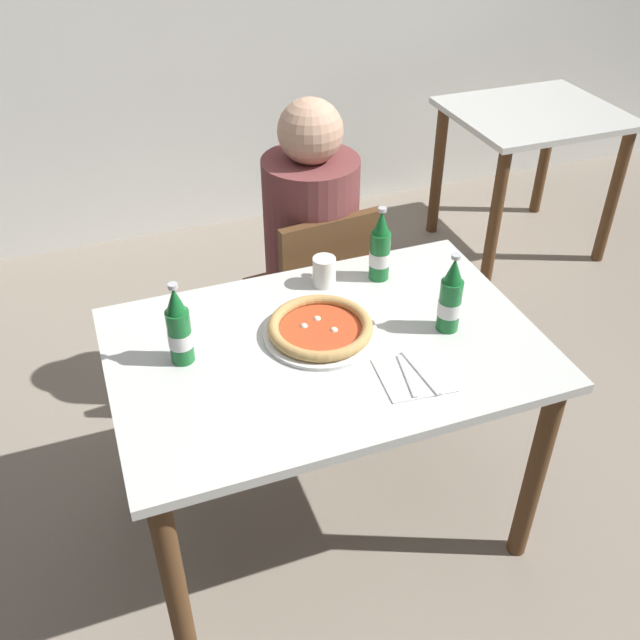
# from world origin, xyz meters

# --- Properties ---
(ground_plane) EXTENTS (8.00, 8.00, 0.00)m
(ground_plane) POSITION_xyz_m (0.00, 0.00, 0.00)
(ground_plane) COLOR gray
(dining_table_main) EXTENTS (1.20, 0.80, 0.75)m
(dining_table_main) POSITION_xyz_m (0.00, 0.00, 0.64)
(dining_table_main) COLOR silver
(dining_table_main) RESTS_ON ground_plane
(chair_behind_table) EXTENTS (0.44, 0.44, 0.85)m
(chair_behind_table) POSITION_xyz_m (0.20, 0.61, 0.48)
(chair_behind_table) COLOR brown
(chair_behind_table) RESTS_ON ground_plane
(diner_seated) EXTENTS (0.34, 0.34, 1.21)m
(diner_seated) POSITION_xyz_m (0.19, 0.66, 0.58)
(diner_seated) COLOR #2D3342
(diner_seated) RESTS_ON ground_plane
(dining_table_background) EXTENTS (0.80, 0.70, 0.75)m
(dining_table_background) POSITION_xyz_m (1.60, 1.36, 0.59)
(dining_table_background) COLOR silver
(dining_table_background) RESTS_ON ground_plane
(pizza_margherita_near) EXTENTS (0.33, 0.33, 0.04)m
(pizza_margherita_near) POSITION_xyz_m (0.00, 0.05, 0.77)
(pizza_margherita_near) COLOR white
(pizza_margherita_near) RESTS_ON dining_table_main
(beer_bottle_left) EXTENTS (0.07, 0.07, 0.25)m
(beer_bottle_left) POSITION_xyz_m (0.35, -0.05, 0.85)
(beer_bottle_left) COLOR #196B2D
(beer_bottle_left) RESTS_ON dining_table_main
(beer_bottle_center) EXTENTS (0.07, 0.07, 0.25)m
(beer_bottle_center) POSITION_xyz_m (-0.39, 0.07, 0.85)
(beer_bottle_center) COLOR #196B2D
(beer_bottle_center) RESTS_ON dining_table_main
(beer_bottle_right) EXTENTS (0.07, 0.07, 0.25)m
(beer_bottle_right) POSITION_xyz_m (0.28, 0.26, 0.85)
(beer_bottle_right) COLOR #196B2D
(beer_bottle_right) RESTS_ON dining_table_main
(napkin_with_cutlery) EXTENTS (0.20, 0.20, 0.01)m
(napkin_with_cutlery) POSITION_xyz_m (0.17, -0.21, 0.75)
(napkin_with_cutlery) COLOR white
(napkin_with_cutlery) RESTS_ON dining_table_main
(paper_cup) EXTENTS (0.07, 0.07, 0.09)m
(paper_cup) POSITION_xyz_m (0.10, 0.29, 0.80)
(paper_cup) COLOR white
(paper_cup) RESTS_ON dining_table_main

